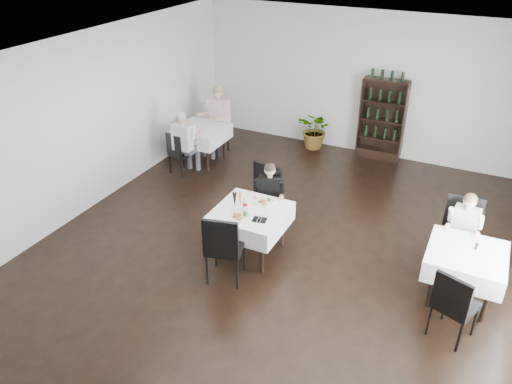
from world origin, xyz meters
TOP-DOWN VIEW (x-y plane):
  - room_shell at (0.00, 0.00)m, footprint 9.00×9.00m
  - wine_shelf at (0.60, 4.31)m, footprint 0.90×0.28m
  - main_table at (-0.30, 0.00)m, footprint 1.03×1.03m
  - left_table at (-2.70, 2.50)m, footprint 0.98×0.98m
  - right_table at (2.70, 0.30)m, footprint 0.98×0.98m
  - potted_tree at (-0.78, 4.20)m, footprint 0.90×0.83m
  - main_chair_far at (-0.42, 0.68)m, footprint 0.58×0.59m
  - main_chair_near at (-0.33, -0.77)m, footprint 0.60×0.60m
  - left_chair_far at (-2.67, 3.15)m, footprint 0.50×0.50m
  - left_chair_near at (-2.79, 1.79)m, footprint 0.50×0.50m
  - right_chair_far at (2.55, 1.04)m, footprint 0.52×0.53m
  - right_chair_near at (2.67, -0.54)m, footprint 0.58×0.59m
  - diner_main at (-0.29, 0.64)m, footprint 0.53×0.56m
  - diner_left_far at (-2.61, 3.01)m, footprint 0.61×0.64m
  - diner_left_near at (-2.65, 1.84)m, footprint 0.52×0.52m
  - diner_right_far at (2.58, 0.95)m, footprint 0.49×0.51m
  - plate_far at (-0.19, 0.28)m, footprint 0.29×0.29m
  - plate_near at (-0.34, -0.25)m, footprint 0.33×0.33m
  - pilsner_dark at (-0.55, -0.03)m, footprint 0.07×0.07m
  - pilsner_lager at (-0.50, 0.05)m, footprint 0.07×0.07m
  - coke_bottle at (-0.38, -0.02)m, footprint 0.07×0.07m
  - napkin_cutlery at (-0.06, -0.19)m, footprint 0.22×0.22m
  - pepper_mill at (2.79, 0.41)m, footprint 0.05×0.05m

SIDE VIEW (x-z plane):
  - potted_tree at x=-0.78m, z-range 0.00..0.86m
  - left_chair_near at x=-2.79m, z-range 0.06..0.95m
  - left_chair_far at x=-2.67m, z-range 0.07..1.00m
  - right_chair_near at x=2.67m, z-range 0.07..1.06m
  - left_table at x=-2.70m, z-range 0.24..1.01m
  - right_table at x=2.70m, z-range 0.24..1.01m
  - main_chair_near at x=-0.33m, z-range 0.08..1.16m
  - main_table at x=-0.30m, z-range 0.24..1.01m
  - right_chair_far at x=2.55m, z-range 0.08..1.20m
  - main_chair_far at x=-0.42m, z-range 0.08..1.21m
  - diner_main at x=-0.29m, z-range 0.10..1.33m
  - diner_right_far at x=2.58m, z-range 0.10..1.35m
  - napkin_cutlery at x=-0.06m, z-range 0.77..0.79m
  - plate_far at x=-0.19m, z-range 0.75..0.83m
  - diner_left_near at x=-2.65m, z-range 0.11..1.47m
  - plate_near at x=-0.34m, z-range 0.75..0.83m
  - pepper_mill at x=2.79m, z-range 0.77..0.86m
  - wine_shelf at x=0.60m, z-range -0.03..1.72m
  - diner_left_far at x=-2.61m, z-range 0.12..1.61m
  - coke_bottle at x=-0.38m, z-range 0.74..1.01m
  - pilsner_lager at x=-0.50m, z-range 0.74..1.02m
  - pilsner_dark at x=-0.55m, z-range 0.74..1.05m
  - room_shell at x=0.00m, z-range -3.00..6.00m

